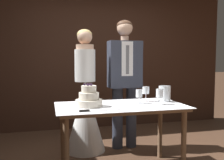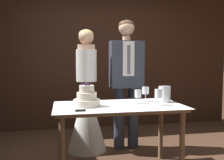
{
  "view_description": "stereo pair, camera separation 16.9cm",
  "coord_description": "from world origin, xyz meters",
  "px_view_note": "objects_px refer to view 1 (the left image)",
  "views": [
    {
      "loc": [
        -0.82,
        -2.55,
        1.25
      ],
      "look_at": [
        -0.07,
        0.42,
        1.01
      ],
      "focal_mm": 40.0,
      "sensor_mm": 36.0,
      "label": 1
    },
    {
      "loc": [
        -0.66,
        -2.59,
        1.25
      ],
      "look_at": [
        -0.07,
        0.42,
        1.01
      ],
      "focal_mm": 40.0,
      "sensor_mm": 36.0,
      "label": 2
    }
  ],
  "objects_px": {
    "cake_knife": "(92,111)",
    "tiered_cake": "(89,98)",
    "wine_glass_near": "(160,94)",
    "groom": "(125,75)",
    "wine_glass_middle": "(146,91)",
    "cake_table": "(121,113)",
    "hurricane_candle": "(165,94)",
    "bride": "(85,107)",
    "wine_glass_far": "(139,94)"
  },
  "relations": [
    {
      "from": "bride",
      "to": "wine_glass_far",
      "type": "bearing_deg",
      "value": -53.96
    },
    {
      "from": "wine_glass_near",
      "to": "groom",
      "type": "xyz_separation_m",
      "value": [
        -0.15,
        0.83,
        0.15
      ]
    },
    {
      "from": "tiered_cake",
      "to": "cake_knife",
      "type": "distance_m",
      "value": 0.28
    },
    {
      "from": "groom",
      "to": "bride",
      "type": "bearing_deg",
      "value": 179.96
    },
    {
      "from": "cake_table",
      "to": "wine_glass_near",
      "type": "xyz_separation_m",
      "value": [
        0.43,
        -0.07,
        0.21
      ]
    },
    {
      "from": "cake_knife",
      "to": "tiered_cake",
      "type": "bearing_deg",
      "value": 83.23
    },
    {
      "from": "bride",
      "to": "groom",
      "type": "height_order",
      "value": "groom"
    },
    {
      "from": "cake_table",
      "to": "cake_knife",
      "type": "bearing_deg",
      "value": -144.47
    },
    {
      "from": "cake_table",
      "to": "groom",
      "type": "relative_size",
      "value": 0.78
    },
    {
      "from": "wine_glass_far",
      "to": "wine_glass_middle",
      "type": "bearing_deg",
      "value": 41.23
    },
    {
      "from": "cake_table",
      "to": "wine_glass_far",
      "type": "xyz_separation_m",
      "value": [
        0.24,
        0.05,
        0.2
      ]
    },
    {
      "from": "wine_glass_middle",
      "to": "groom",
      "type": "distance_m",
      "value": 0.62
    },
    {
      "from": "cake_knife",
      "to": "bride",
      "type": "distance_m",
      "value": 1.04
    },
    {
      "from": "groom",
      "to": "wine_glass_far",
      "type": "bearing_deg",
      "value": -93.63
    },
    {
      "from": "cake_knife",
      "to": "wine_glass_far",
      "type": "distance_m",
      "value": 0.68
    },
    {
      "from": "tiered_cake",
      "to": "hurricane_candle",
      "type": "distance_m",
      "value": 0.93
    },
    {
      "from": "wine_glass_middle",
      "to": "tiered_cake",
      "type": "bearing_deg",
      "value": -167.41
    },
    {
      "from": "cake_table",
      "to": "wine_glass_far",
      "type": "bearing_deg",
      "value": 12.97
    },
    {
      "from": "tiered_cake",
      "to": "cake_knife",
      "type": "height_order",
      "value": "tiered_cake"
    },
    {
      "from": "wine_glass_near",
      "to": "wine_glass_far",
      "type": "height_order",
      "value": "wine_glass_near"
    },
    {
      "from": "cake_knife",
      "to": "hurricane_candle",
      "type": "xyz_separation_m",
      "value": [
        0.93,
        0.35,
        0.08
      ]
    },
    {
      "from": "hurricane_candle",
      "to": "groom",
      "type": "height_order",
      "value": "groom"
    },
    {
      "from": "wine_glass_near",
      "to": "hurricane_candle",
      "type": "bearing_deg",
      "value": 49.37
    },
    {
      "from": "wine_glass_near",
      "to": "hurricane_candle",
      "type": "xyz_separation_m",
      "value": [
        0.14,
        0.17,
        -0.03
      ]
    },
    {
      "from": "cake_table",
      "to": "wine_glass_far",
      "type": "distance_m",
      "value": 0.31
    },
    {
      "from": "wine_glass_middle",
      "to": "wine_glass_far",
      "type": "xyz_separation_m",
      "value": [
        -0.13,
        -0.11,
        -0.01
      ]
    },
    {
      "from": "wine_glass_near",
      "to": "bride",
      "type": "distance_m",
      "value": 1.13
    },
    {
      "from": "wine_glass_far",
      "to": "cake_knife",
      "type": "bearing_deg",
      "value": -152.37
    },
    {
      "from": "wine_glass_near",
      "to": "wine_glass_middle",
      "type": "height_order",
      "value": "wine_glass_middle"
    },
    {
      "from": "cake_table",
      "to": "cake_knife",
      "type": "xyz_separation_m",
      "value": [
        -0.36,
        -0.26,
        0.1
      ]
    },
    {
      "from": "wine_glass_middle",
      "to": "bride",
      "type": "xyz_separation_m",
      "value": [
        -0.64,
        0.6,
        -0.27
      ]
    },
    {
      "from": "wine_glass_far",
      "to": "hurricane_candle",
      "type": "height_order",
      "value": "hurricane_candle"
    },
    {
      "from": "wine_glass_near",
      "to": "groom",
      "type": "bearing_deg",
      "value": 100.14
    },
    {
      "from": "cake_knife",
      "to": "wine_glass_far",
      "type": "bearing_deg",
      "value": 23.63
    },
    {
      "from": "groom",
      "to": "wine_glass_middle",
      "type": "bearing_deg",
      "value": -82.16
    },
    {
      "from": "cake_table",
      "to": "groom",
      "type": "height_order",
      "value": "groom"
    },
    {
      "from": "cake_table",
      "to": "wine_glass_middle",
      "type": "height_order",
      "value": "wine_glass_middle"
    },
    {
      "from": "wine_glass_near",
      "to": "groom",
      "type": "relative_size",
      "value": 0.1
    },
    {
      "from": "wine_glass_far",
      "to": "bride",
      "type": "bearing_deg",
      "value": 126.04
    },
    {
      "from": "cake_knife",
      "to": "wine_glass_middle",
      "type": "distance_m",
      "value": 0.85
    },
    {
      "from": "wine_glass_far",
      "to": "hurricane_candle",
      "type": "distance_m",
      "value": 0.34
    },
    {
      "from": "wine_glass_middle",
      "to": "wine_glass_far",
      "type": "bearing_deg",
      "value": -138.77
    },
    {
      "from": "cake_knife",
      "to": "wine_glass_far",
      "type": "xyz_separation_m",
      "value": [
        0.6,
        0.31,
        0.1
      ]
    },
    {
      "from": "wine_glass_middle",
      "to": "cake_table",
      "type": "bearing_deg",
      "value": -155.44
    },
    {
      "from": "cake_knife",
      "to": "bride",
      "type": "xyz_separation_m",
      "value": [
        0.08,
        1.02,
        -0.16
      ]
    },
    {
      "from": "cake_knife",
      "to": "bride",
      "type": "relative_size",
      "value": 0.25
    },
    {
      "from": "cake_table",
      "to": "wine_glass_middle",
      "type": "bearing_deg",
      "value": 24.56
    },
    {
      "from": "cake_knife",
      "to": "groom",
      "type": "relative_size",
      "value": 0.23
    },
    {
      "from": "tiered_cake",
      "to": "cake_table",
      "type": "bearing_deg",
      "value": -1.1
    },
    {
      "from": "cake_table",
      "to": "tiered_cake",
      "type": "height_order",
      "value": "tiered_cake"
    }
  ]
}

